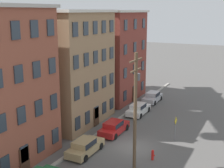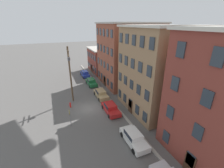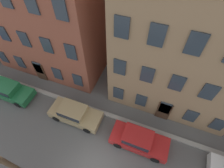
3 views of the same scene
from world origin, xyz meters
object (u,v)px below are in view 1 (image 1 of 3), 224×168
car_red (114,127)px  utility_pole (135,106)px  car_tan (85,146)px  car_white (138,109)px  caution_sign (175,124)px  car_silver (153,97)px  fire_hydrant (153,155)px

car_red → utility_pole: 9.37m
car_tan → car_red: (5.64, -0.25, 0.00)m
car_white → caution_sign: size_ratio=1.66×
car_silver → fire_hydrant: bearing=-160.7°
car_red → car_white: size_ratio=1.00×
caution_sign → fire_hydrant: caution_sign is taller
caution_sign → car_tan: bearing=135.0°
car_tan → fire_hydrant: bearing=-74.7°
car_tan → utility_pole: size_ratio=0.44×
car_red → car_white: 7.26m
car_silver → caution_sign: caution_sign is taller
car_tan → fire_hydrant: (1.67, -6.08, -0.27)m
fire_hydrant → car_red: bearing=55.8°
utility_pole → fire_hydrant: (2.31, -0.81, -5.08)m
car_tan → utility_pole: bearing=-96.9°
car_tan → car_red: size_ratio=1.00×
car_red → fire_hydrant: car_red is taller
car_white → car_silver: 6.24m
caution_sign → fire_hydrant: 5.26m
car_silver → utility_pole: (-19.77, -5.31, 4.82)m
car_silver → caution_sign: bearing=-151.4°
car_white → car_tan: bearing=179.1°
car_white → utility_pole: 15.23m
car_tan → car_silver: 19.13m
car_tan → fire_hydrant: 6.31m
car_red → fire_hydrant: size_ratio=4.58×
car_red → caution_sign: (1.09, -6.48, 1.01)m
car_tan → car_red: bearing=-2.5°
fire_hydrant → caution_sign: bearing=-7.2°
caution_sign → fire_hydrant: bearing=172.8°
car_red → utility_pole: utility_pole is taller
caution_sign → car_white: bearing=46.6°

